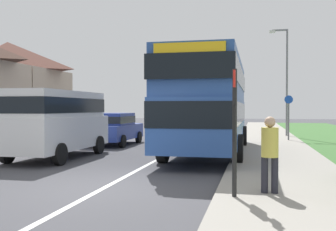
# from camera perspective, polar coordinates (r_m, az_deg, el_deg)

# --- Properties ---
(ground_plane) EXTENTS (120.00, 120.00, 0.00)m
(ground_plane) POSITION_cam_1_polar(r_m,az_deg,el_deg) (9.26, -9.32, -10.38)
(ground_plane) COLOR #424247
(lane_marking_centre) EXTENTS (0.14, 60.00, 0.01)m
(lane_marking_centre) POSITION_cam_1_polar(r_m,az_deg,el_deg) (16.87, 0.87, -5.16)
(lane_marking_centre) COLOR silver
(lane_marking_centre) RESTS_ON ground_plane
(pavement_near_side) EXTENTS (3.20, 68.00, 0.12)m
(pavement_near_side) POSITION_cam_1_polar(r_m,az_deg,el_deg) (14.56, 15.72, -5.97)
(pavement_near_side) COLOR gray
(pavement_near_side) RESTS_ON ground_plane
(double_decker_bus) EXTENTS (2.80, 9.94, 3.70)m
(double_decker_bus) POSITION_cam_1_polar(r_m,az_deg,el_deg) (15.62, 6.02, 2.19)
(double_decker_bus) COLOR #284C93
(double_decker_bus) RESTS_ON ground_plane
(parked_van_white) EXTENTS (2.11, 5.17, 2.45)m
(parked_van_white) POSITION_cam_1_polar(r_m,az_deg,el_deg) (14.87, -15.83, -0.48)
(parked_van_white) COLOR silver
(parked_van_white) RESTS_ON ground_plane
(parked_car_blue) EXTENTS (1.90, 4.17, 1.59)m
(parked_car_blue) POSITION_cam_1_polar(r_m,az_deg,el_deg) (19.69, -7.82, -1.71)
(parked_car_blue) COLOR navy
(parked_car_blue) RESTS_ON ground_plane
(pedestrian_at_stop) EXTENTS (0.34, 0.34, 1.67)m
(pedestrian_at_stop) POSITION_cam_1_polar(r_m,az_deg,el_deg) (8.20, 14.59, -5.00)
(pedestrian_at_stop) COLOR #23232D
(pedestrian_at_stop) RESTS_ON ground_plane
(bus_stop_sign) EXTENTS (0.09, 0.52, 2.60)m
(bus_stop_sign) POSITION_cam_1_polar(r_m,az_deg,el_deg) (7.70, 9.66, -1.17)
(bus_stop_sign) COLOR black
(bus_stop_sign) RESTS_ON ground_plane
(cycle_route_sign) EXTENTS (0.44, 0.08, 2.52)m
(cycle_route_sign) POSITION_cam_1_polar(r_m,az_deg,el_deg) (22.02, 17.14, -0.03)
(cycle_route_sign) COLOR slate
(cycle_route_sign) RESTS_ON ground_plane
(street_lamp_mid) EXTENTS (1.14, 0.20, 6.72)m
(street_lamp_mid) POSITION_cam_1_polar(r_m,az_deg,el_deg) (25.45, 16.66, 5.69)
(street_lamp_mid) COLOR slate
(street_lamp_mid) RESTS_ON ground_plane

